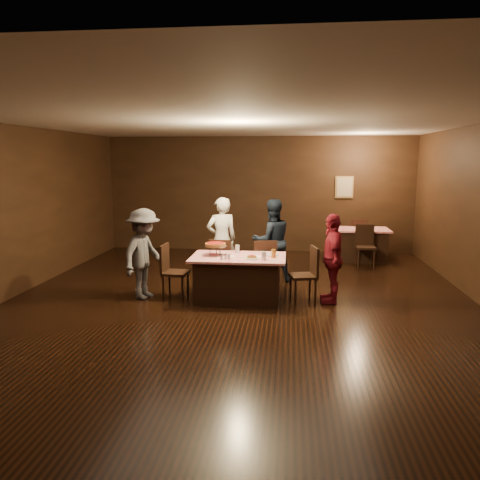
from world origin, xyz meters
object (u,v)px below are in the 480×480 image
object	(u,v)px
plate_empty	(271,255)
chair_end_right	(303,275)
chair_back_near	(365,246)
glass_amber	(274,254)
chair_end_left	(175,272)
diner_navy_hoodie	(272,241)
back_table	(361,245)
glass_back	(237,249)
main_table	(238,278)
diner_white_jacket	(222,239)
glass_front_right	(264,256)
pizza_stand	(215,245)
chair_far_left	(222,263)
chair_back_far	(357,237)
diner_red_shirt	(332,258)
diner_grey_knit	(144,254)
chair_far_right	(264,264)

from	to	relation	value
plate_empty	chair_end_right	bearing A→B (deg)	-15.26
chair_back_near	glass_amber	world-z (taller)	chair_back_near
chair_end_left	diner_navy_hoodie	bearing A→B (deg)	-47.70
plate_empty	glass_amber	size ratio (longest dim) A/B	1.79
back_table	diner_navy_hoodie	xyz separation A→B (m)	(-2.05, -2.24, 0.44)
plate_empty	glass_back	bearing A→B (deg)	165.96
main_table	diner_white_jacket	world-z (taller)	diner_white_jacket
chair_end_right	glass_front_right	xyz separation A→B (m)	(-0.65, -0.25, 0.37)
chair_back_near	diner_white_jacket	world-z (taller)	diner_white_jacket
pizza_stand	glass_front_right	world-z (taller)	pizza_stand
glass_amber	chair_back_near	bearing A→B (deg)	55.80
main_table	plate_empty	xyz separation A→B (m)	(0.55, 0.15, 0.39)
chair_far_left	glass_front_right	bearing A→B (deg)	132.48
chair_end_left	chair_back_far	size ratio (longest dim) A/B	1.00
main_table	diner_red_shirt	distance (m)	1.63
diner_grey_knit	glass_back	size ratio (longest dim) A/B	11.20
chair_end_right	glass_amber	world-z (taller)	chair_end_right
diner_red_shirt	glass_back	bearing A→B (deg)	-99.95
chair_back_near	plate_empty	bearing A→B (deg)	-127.68
chair_back_near	diner_grey_knit	distance (m)	5.10
pizza_stand	plate_empty	world-z (taller)	pizza_stand
pizza_stand	plate_empty	xyz separation A→B (m)	(0.95, 0.10, -0.17)
diner_white_jacket	glass_back	world-z (taller)	diner_white_jacket
diner_red_shirt	glass_front_right	bearing A→B (deg)	-76.21
main_table	glass_amber	distance (m)	0.75
main_table	plate_empty	size ratio (longest dim) A/B	6.40
chair_far_right	chair_back_near	size ratio (longest dim) A/B	1.00
glass_back	plate_empty	bearing A→B (deg)	-14.04
glass_front_right	glass_back	xyz separation A→B (m)	(-0.50, 0.55, 0.00)
diner_grey_knit	glass_amber	xyz separation A→B (m)	(2.24, -0.02, 0.06)
glass_back	chair_end_right	bearing A→B (deg)	-14.62
chair_end_right	chair_end_left	bearing A→B (deg)	-103.65
diner_white_jacket	diner_navy_hoodie	size ratio (longest dim) A/B	1.02
main_table	back_table	bearing A→B (deg)	54.08
glass_front_right	chair_far_right	bearing A→B (deg)	92.86
diner_white_jacket	glass_front_right	bearing A→B (deg)	96.44
diner_grey_knit	glass_front_right	xyz separation A→B (m)	(2.09, -0.22, 0.06)
diner_white_jacket	glass_back	bearing A→B (deg)	88.73
diner_navy_hoodie	plate_empty	world-z (taller)	diner_navy_hoodie
main_table	glass_back	world-z (taller)	glass_back
chair_end_left	chair_back_near	world-z (taller)	same
chair_far_right	diner_grey_knit	bearing A→B (deg)	10.48
diner_white_jacket	glass_front_right	distance (m)	1.79
diner_red_shirt	diner_grey_knit	bearing A→B (deg)	-90.04
main_table	chair_back_far	distance (m)	4.87
plate_empty	chair_back_near	bearing A→B (deg)	53.17
chair_end_left	diner_white_jacket	size ratio (longest dim) A/B	0.57
diner_navy_hoodie	chair_back_far	bearing A→B (deg)	-146.26
back_table	pizza_stand	size ratio (longest dim) A/B	3.42
plate_empty	glass_amber	xyz separation A→B (m)	(0.05, -0.20, 0.06)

